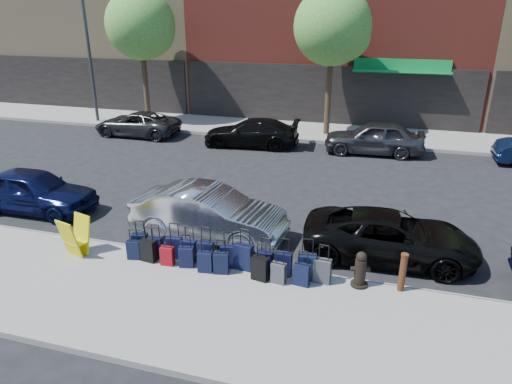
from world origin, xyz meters
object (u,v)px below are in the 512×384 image
(tree_center, at_px, (335,29))
(car_near_0, at_px, (33,191))
(car_near_2, at_px, (390,236))
(fire_hydrant, at_px, (360,270))
(bollard, at_px, (403,272))
(display_rack, at_px, (75,237))
(car_near_1, at_px, (209,213))
(car_far_1, at_px, (251,133))
(tree_left, at_px, (143,27))
(car_far_2, at_px, (374,138))
(car_far_0, at_px, (137,124))
(suitcase_front_5, at_px, (228,256))
(streetlight, at_px, (91,41))

(tree_center, distance_m, car_near_0, 15.55)
(car_near_2, bearing_deg, fire_hydrant, 158.81)
(bollard, relative_size, display_rack, 0.90)
(car_near_1, relative_size, car_far_1, 0.97)
(bollard, height_order, car_near_2, car_near_2)
(tree_left, distance_m, car_far_1, 9.01)
(car_far_2, bearing_deg, bollard, 2.69)
(tree_left, distance_m, tree_center, 10.50)
(car_far_0, bearing_deg, suitcase_front_5, 38.81)
(suitcase_front_5, bearing_deg, bollard, -7.27)
(tree_center, xyz_separation_m, streetlight, (-13.44, -0.70, -0.75))
(tree_center, height_order, suitcase_front_5, tree_center)
(car_near_2, bearing_deg, car_far_1, 33.48)
(car_far_0, height_order, car_far_2, car_far_2)
(suitcase_front_5, distance_m, car_far_1, 11.69)
(streetlight, xyz_separation_m, car_far_1, (10.02, -2.24, -3.99))
(display_rack, relative_size, car_far_0, 0.23)
(tree_left, xyz_separation_m, car_far_1, (7.08, -2.94, -4.74))
(fire_hydrant, relative_size, car_near_0, 0.21)
(bollard, bearing_deg, tree_center, 104.27)
(fire_hydrant, bearing_deg, car_far_0, 122.21)
(suitcase_front_5, bearing_deg, car_far_2, 66.65)
(car_far_2, bearing_deg, car_far_1, -89.60)
(car_near_1, bearing_deg, tree_center, -4.77)
(car_far_1, xyz_separation_m, car_far_2, (5.83, 0.36, 0.09))
(fire_hydrant, bearing_deg, display_rack, 169.51)
(car_far_1, bearing_deg, display_rack, -11.40)
(tree_center, distance_m, car_far_2, 5.83)
(bollard, bearing_deg, car_far_1, 122.00)
(bollard, height_order, car_near_1, car_near_1)
(streetlight, bearing_deg, tree_left, 13.39)
(bollard, xyz_separation_m, car_near_0, (-11.66, 1.72, 0.07))
(suitcase_front_5, distance_m, fire_hydrant, 3.27)
(suitcase_front_5, xyz_separation_m, fire_hydrant, (3.26, 0.05, 0.11))
(streetlight, relative_size, bollard, 8.37)
(tree_center, xyz_separation_m, suitcase_front_5, (-0.61, -14.29, -4.96))
(car_far_2, bearing_deg, car_near_1, -25.97)
(car_far_2, bearing_deg, tree_left, -104.44)
(fire_hydrant, height_order, car_far_1, car_far_1)
(suitcase_front_5, height_order, car_near_2, car_near_2)
(streetlight, height_order, suitcase_front_5, streetlight)
(streetlight, bearing_deg, tree_center, 2.98)
(car_near_2, bearing_deg, display_rack, 104.96)
(tree_center, height_order, car_far_0, tree_center)
(tree_left, bearing_deg, suitcase_front_5, -55.30)
(tree_center, distance_m, car_far_0, 11.27)
(tree_center, relative_size, streetlight, 0.91)
(fire_hydrant, distance_m, bollard, 0.95)
(tree_left, bearing_deg, car_near_2, -41.91)
(fire_hydrant, bearing_deg, tree_center, 85.57)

